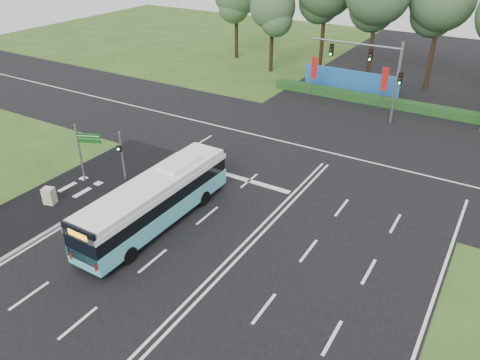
# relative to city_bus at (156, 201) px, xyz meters

# --- Properties ---
(ground) EXTENTS (120.00, 120.00, 0.00)m
(ground) POSITION_rel_city_bus_xyz_m (5.28, 2.17, -1.60)
(ground) COLOR #2A521B
(ground) RESTS_ON ground
(road_main) EXTENTS (20.00, 120.00, 0.04)m
(road_main) POSITION_rel_city_bus_xyz_m (5.28, 2.17, -1.58)
(road_main) COLOR black
(road_main) RESTS_ON ground
(road_cross) EXTENTS (120.00, 14.00, 0.05)m
(road_cross) POSITION_rel_city_bus_xyz_m (5.28, 14.17, -1.57)
(road_cross) COLOR black
(road_cross) RESTS_ON ground
(bike_path) EXTENTS (5.00, 18.00, 0.06)m
(bike_path) POSITION_rel_city_bus_xyz_m (-7.22, -0.83, -1.57)
(bike_path) COLOR black
(bike_path) RESTS_ON ground
(kerb_strip) EXTENTS (0.25, 18.00, 0.12)m
(kerb_strip) POSITION_rel_city_bus_xyz_m (-4.82, -0.83, -1.54)
(kerb_strip) COLOR gray
(kerb_strip) RESTS_ON ground
(city_bus) EXTENTS (2.46, 11.06, 3.17)m
(city_bus) POSITION_rel_city_bus_xyz_m (0.00, 0.00, 0.00)
(city_bus) COLOR #52B4BF
(city_bus) RESTS_ON ground
(pedestrian_signal) EXTENTS (0.33, 0.42, 3.57)m
(pedestrian_signal) POSITION_rel_city_bus_xyz_m (-5.35, 2.91, 0.35)
(pedestrian_signal) COLOR gray
(pedestrian_signal) RESTS_ON ground
(street_sign) EXTENTS (1.52, 0.72, 4.21)m
(street_sign) POSITION_rel_city_bus_xyz_m (-7.16, 1.44, 1.04)
(street_sign) COLOR gray
(street_sign) RESTS_ON ground
(utility_cabinet) EXTENTS (0.81, 0.74, 1.13)m
(utility_cabinet) POSITION_rel_city_bus_xyz_m (-7.20, -1.77, -1.03)
(utility_cabinet) COLOR beige
(utility_cabinet) RESTS_ON ground
(banner_flag_left) EXTENTS (0.59, 0.10, 4.02)m
(banner_flag_left) POSITION_rel_city_bus_xyz_m (-1.54, 25.81, 1.05)
(banner_flag_left) COLOR gray
(banner_flag_left) RESTS_ON ground
(banner_flag_mid) EXTENTS (0.60, 0.06, 4.08)m
(banner_flag_mid) POSITION_rel_city_bus_xyz_m (5.49, 25.58, 1.08)
(banner_flag_mid) COLOR gray
(banner_flag_mid) RESTS_ON ground
(traffic_light_gantry) EXTENTS (8.41, 0.28, 7.00)m
(traffic_light_gantry) POSITION_rel_city_bus_xyz_m (5.49, 22.67, 3.07)
(traffic_light_gantry) COLOR gray
(traffic_light_gantry) RESTS_ON ground
(hedge) EXTENTS (22.00, 1.20, 0.80)m
(hedge) POSITION_rel_city_bus_xyz_m (5.28, 26.67, -1.20)
(hedge) COLOR #153B15
(hedge) RESTS_ON ground
(blue_hoarding) EXTENTS (10.00, 0.30, 2.20)m
(blue_hoarding) POSITION_rel_city_bus_xyz_m (1.28, 29.17, -0.50)
(blue_hoarding) COLOR #1D5AA1
(blue_hoarding) RESTS_ON ground
(eucalyptus_row) EXTENTS (48.05, 9.20, 12.73)m
(eucalyptus_row) POSITION_rel_city_bus_xyz_m (6.29, 33.03, 7.11)
(eucalyptus_row) COLOR black
(eucalyptus_row) RESTS_ON ground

